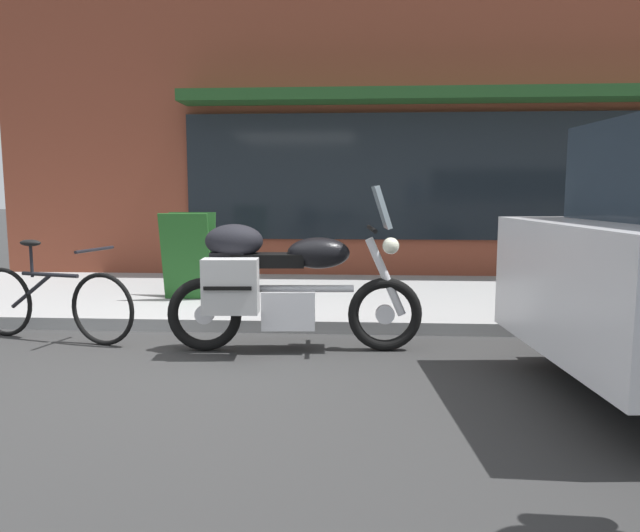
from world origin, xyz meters
TOP-DOWN VIEW (x-y plane):
  - ground_plane at (0.00, 0.00)m, footprint 80.00×80.00m
  - touring_motorcycle at (0.67, 0.70)m, footprint 2.15×0.75m
  - parked_bicycle at (-1.43, 0.95)m, footprint 1.69×0.59m
  - sandwich_board_sign at (-0.60, 2.45)m, footprint 0.55×0.42m

SIDE VIEW (x-z plane):
  - ground_plane at x=0.00m, z-range 0.00..0.00m
  - parked_bicycle at x=-1.43m, z-range -0.10..0.81m
  - touring_motorcycle at x=0.67m, z-range -0.10..1.29m
  - sandwich_board_sign at x=-0.60m, z-range 0.12..1.10m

